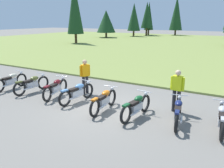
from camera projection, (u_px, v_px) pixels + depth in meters
name	position (u px, v px, depth m)	size (l,w,h in m)	color
ground_plane	(105.00, 109.00, 9.77)	(140.00, 140.00, 0.00)	slate
grass_moorland	(210.00, 47.00, 31.36)	(80.00, 44.00, 0.10)	olive
forest_treeline	(219.00, 14.00, 37.63)	(44.46, 28.54, 8.84)	#47331E
motorcycle_cream	(11.00, 81.00, 12.39)	(0.62, 2.10, 0.88)	black
motorcycle_olive	(32.00, 84.00, 11.83)	(0.62, 2.10, 0.88)	black
motorcycle_maroon	(56.00, 88.00, 11.14)	(0.72, 2.07, 0.88)	black
motorcycle_sky_blue	(77.00, 92.00, 10.45)	(0.62, 2.10, 0.88)	black
motorcycle_orange	(104.00, 100.00, 9.45)	(0.62, 2.10, 0.88)	black
motorcycle_british_green	(136.00, 106.00, 8.80)	(0.62, 2.10, 0.88)	black
motorcycle_navy	(178.00, 112.00, 8.29)	(0.73, 2.07, 0.88)	black
motorcycle_silver	(222.00, 118.00, 7.73)	(0.65, 2.09, 0.88)	black
rider_in_hivis_vest	(85.00, 75.00, 11.51)	(0.36, 0.50, 1.67)	black
rider_checking_bike	(177.00, 88.00, 9.22)	(0.55, 0.24, 1.67)	black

